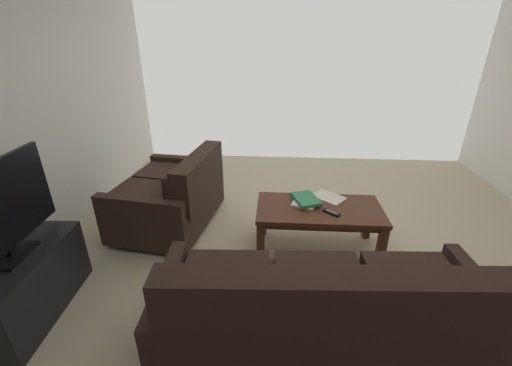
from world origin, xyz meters
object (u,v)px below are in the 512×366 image
object	(u,v)px
loveseat_near	(173,196)
book_stack	(306,200)
loose_magazine	(329,197)
sofa_main	(323,315)
tv_stand	(24,285)
tv_remote	(331,213)
coffee_table	(319,214)

from	to	relation	value
loveseat_near	book_stack	size ratio (longest dim) A/B	3.75
loose_magazine	sofa_main	bearing A→B (deg)	30.87
tv_stand	tv_remote	bearing A→B (deg)	-160.34
book_stack	loose_magazine	bearing A→B (deg)	-151.60
coffee_table	book_stack	bearing A→B (deg)	-34.23
loose_magazine	book_stack	bearing A→B (deg)	-22.09
sofa_main	book_stack	world-z (taller)	sofa_main
coffee_table	tv_stand	distance (m)	2.42
sofa_main	tv_remote	bearing A→B (deg)	-100.21
tv_remote	loose_magazine	xyz separation A→B (m)	(-0.02, -0.32, -0.01)
sofa_main	loveseat_near	xyz separation A→B (m)	(1.40, -1.56, -0.03)
tv_stand	book_stack	xyz separation A→B (m)	(-2.11, -1.02, 0.24)
loveseat_near	book_stack	xyz separation A→B (m)	(-1.38, 0.28, 0.14)
tv_stand	tv_remote	size ratio (longest dim) A/B	6.43
loveseat_near	tv_stand	distance (m)	1.50
sofa_main	coffee_table	bearing A→B (deg)	-94.92
tv_remote	loveseat_near	bearing A→B (deg)	-16.62
sofa_main	loose_magazine	bearing A→B (deg)	-98.65
tv_stand	sofa_main	bearing A→B (deg)	173.31
loose_magazine	tv_stand	bearing A→B (deg)	-24.37
sofa_main	tv_remote	world-z (taller)	sofa_main
coffee_table	tv_remote	xyz separation A→B (m)	(-0.09, 0.11, 0.08)
loveseat_near	tv_stand	size ratio (longest dim) A/B	1.34
loveseat_near	sofa_main	bearing A→B (deg)	131.99
loveseat_near	loose_magazine	world-z (taller)	loveseat_near
loveseat_near	tv_remote	world-z (taller)	loveseat_near
sofa_main	book_stack	distance (m)	1.28
loveseat_near	tv_remote	bearing A→B (deg)	163.38
loveseat_near	tv_remote	size ratio (longest dim) A/B	8.60
tv_stand	loveseat_near	bearing A→B (deg)	-119.13
tv_stand	book_stack	bearing A→B (deg)	-154.15
loveseat_near	loose_magazine	xyz separation A→B (m)	(-1.61, 0.16, 0.12)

